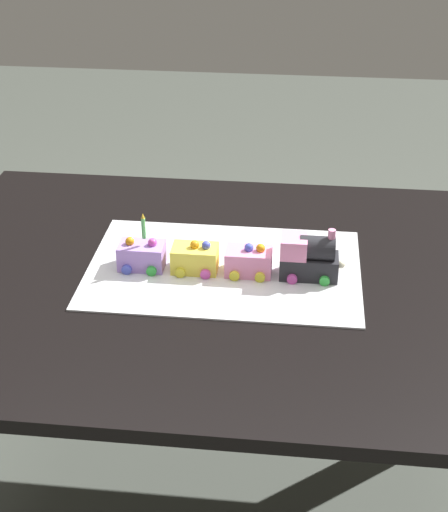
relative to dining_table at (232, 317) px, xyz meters
name	(u,v)px	position (x,y,z in m)	size (l,w,h in m)	color
dining_table	(232,317)	(0.00, 0.00, 0.00)	(1.40, 1.00, 0.74)	black
cake_board	(224,269)	(0.02, -0.03, 0.11)	(0.60, 0.40, 0.00)	silver
cake_locomotive	(309,257)	(-0.16, -0.01, 0.16)	(0.14, 0.08, 0.12)	#232328
cake_car_caboose_bubblegum	(249,261)	(-0.03, -0.01, 0.14)	(0.10, 0.08, 0.07)	pink
cake_car_tanker_lemon	(195,258)	(0.08, -0.01, 0.14)	(0.10, 0.08, 0.07)	#F4E04C
cake_car_hopper_lavender	(142,255)	(0.20, -0.01, 0.14)	(0.10, 0.08, 0.07)	#AD84E0
birthday_candle	(143,226)	(0.19, -0.01, 0.21)	(0.01, 0.01, 0.06)	#66D872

